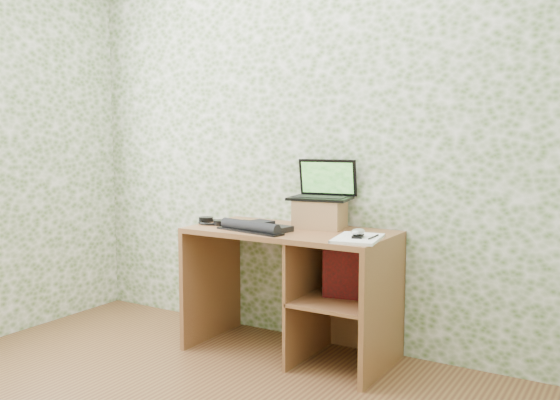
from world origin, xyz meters
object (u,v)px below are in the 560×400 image
Objects in this scene: desk at (304,275)px; laptop at (323,190)px; keyboard at (256,227)px; riser at (320,214)px; notepad at (358,238)px.

desk is 0.52m from laptop.
laptop is 0.47m from keyboard.
riser is 0.45m from notepad.
laptop reaches higher than desk.
riser is at bearing 70.93° from desk.
laptop is (-0.00, 0.04, 0.14)m from riser.
riser is 0.86× the size of notepad.
riser is at bearing 133.93° from notepad.
notepad is (0.40, -0.14, 0.28)m from desk.
keyboard is (-0.23, -0.16, 0.29)m from desk.
laptop is at bearing 59.70° from keyboard.
desk is 0.41m from keyboard.
notepad is (0.63, 0.02, -0.01)m from keyboard.
riser reaches higher than notepad.
notepad is at bearing -49.00° from laptop.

